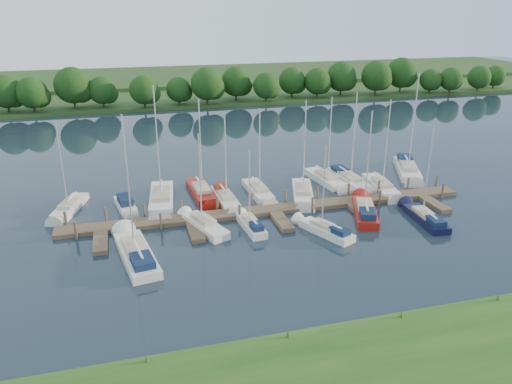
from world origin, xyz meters
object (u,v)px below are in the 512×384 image
object	(u,v)px
motorboat	(126,206)
sailboat_n_0	(69,208)
sailboat_n_5	(259,192)
sailboat_s_2	(251,225)
dock	(275,212)

from	to	relation	value
motorboat	sailboat_n_0	bearing A→B (deg)	-19.30
sailboat_n_0	sailboat_n_5	size ratio (longest dim) A/B	0.95
sailboat_n_0	sailboat_s_2	world-z (taller)	sailboat_n_0
sailboat_n_0	sailboat_s_2	distance (m)	18.22
dock	sailboat_s_2	size ratio (longest dim) A/B	5.29
dock	motorboat	distance (m)	14.65
dock	sailboat_s_2	distance (m)	3.97
motorboat	sailboat_s_2	xyz separation A→B (m)	(10.67, -7.72, -0.01)
dock	motorboat	xyz separation A→B (m)	(-13.70, 5.16, 0.13)
sailboat_s_2	sailboat_n_5	bearing A→B (deg)	65.56
sailboat_n_5	dock	bearing A→B (deg)	88.79
dock	sailboat_n_0	world-z (taller)	sailboat_n_0
sailboat_n_5	sailboat_n_0	bearing A→B (deg)	-3.71
sailboat_n_5	sailboat_s_2	distance (m)	8.53
sailboat_n_5	sailboat_s_2	world-z (taller)	sailboat_n_5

